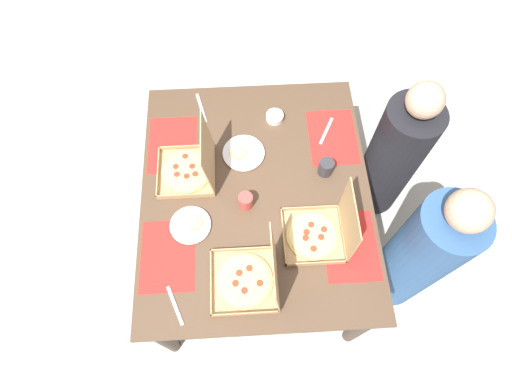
{
  "coord_description": "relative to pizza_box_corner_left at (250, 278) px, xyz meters",
  "views": [
    {
      "loc": [
        0.94,
        -0.05,
        2.66
      ],
      "look_at": [
        0.0,
        0.0,
        0.76
      ],
      "focal_mm": 29.02,
      "sensor_mm": 36.0,
      "label": 1
    }
  ],
  "objects": [
    {
      "name": "knife_by_far_left",
      "position": [
        -1.01,
        -0.23,
        -0.05
      ],
      "size": [
        0.21,
        0.07,
        0.0
      ],
      "primitive_type": "cube",
      "rotation": [
        0.0,
        0.0,
        3.38
      ],
      "color": "#B7B7BC",
      "rests_on": "dining_table"
    },
    {
      "name": "fork_by_far_right",
      "position": [
        0.09,
        -0.35,
        -0.05
      ],
      "size": [
        0.18,
        0.09,
        0.0
      ],
      "primitive_type": "cube",
      "rotation": [
        0.0,
        0.0,
        0.39
      ],
      "color": "#B7B7BC",
      "rests_on": "dining_table"
    },
    {
      "name": "dining_table",
      "position": [
        -0.46,
        0.05,
        -0.15
      ],
      "size": [
        1.4,
        1.18,
        0.76
      ],
      "color": "#3F3328",
      "rests_on": "ground_plane"
    },
    {
      "name": "fork_by_near_right",
      "position": [
        -0.81,
        0.46,
        -0.05
      ],
      "size": [
        0.18,
        0.1,
        0.0
      ],
      "primitive_type": "cube",
      "rotation": [
        0.0,
        0.0,
        5.8
      ],
      "color": "#B7B7BC",
      "rests_on": "dining_table"
    },
    {
      "name": "placemat_far_right",
      "position": [
        -0.15,
        0.49,
        -0.05
      ],
      "size": [
        0.36,
        0.26,
        0.0
      ],
      "primitive_type": "cube",
      "color": "red",
      "rests_on": "dining_table"
    },
    {
      "name": "plate_far_right",
      "position": [
        -0.69,
        -0.01,
        -0.04
      ],
      "size": [
        0.23,
        0.23,
        0.03
      ],
      "color": "white",
      "rests_on": "dining_table"
    },
    {
      "name": "pizza_box_corner_right",
      "position": [
        -0.59,
        -0.28,
        -0.0
      ],
      "size": [
        0.3,
        0.3,
        0.33
      ],
      "color": "tan",
      "rests_on": "dining_table"
    },
    {
      "name": "placemat_near_right",
      "position": [
        -0.15,
        -0.39,
        -0.05
      ],
      "size": [
        0.36,
        0.26,
        0.0
      ],
      "primitive_type": "cube",
      "color": "red",
      "rests_on": "dining_table"
    },
    {
      "name": "condiment_bowl",
      "position": [
        -0.91,
        0.18,
        -0.03
      ],
      "size": [
        0.1,
        0.1,
        0.04
      ],
      "primitive_type": "cylinder",
      "color": "white",
      "rests_on": "dining_table"
    },
    {
      "name": "diner_right_seat",
      "position": [
        -0.15,
        0.9,
        -0.26
      ],
      "size": [
        0.32,
        0.32,
        1.22
      ],
      "color": "#33598C",
      "rests_on": "ground_plane"
    },
    {
      "name": "pizza_box_edge_far",
      "position": [
        -0.2,
        0.34,
        -0.0
      ],
      "size": [
        0.29,
        0.29,
        0.33
      ],
      "color": "tan",
      "rests_on": "dining_table"
    },
    {
      "name": "pizza_box_corner_left",
      "position": [
        0.0,
        0.0,
        0.0
      ],
      "size": [
        0.31,
        0.31,
        0.34
      ],
      "color": "tan",
      "rests_on": "dining_table"
    },
    {
      "name": "ground_plane",
      "position": [
        -0.46,
        0.05,
        -0.81
      ],
      "size": [
        6.0,
        6.0,
        0.0
      ],
      "primitive_type": "plane",
      "color": "beige"
    },
    {
      "name": "placemat_near_left",
      "position": [
        -0.77,
        -0.39,
        -0.05
      ],
      "size": [
        0.36,
        0.26,
        0.0
      ],
      "primitive_type": "cube",
      "color": "red",
      "rests_on": "dining_table"
    },
    {
      "name": "placemat_far_left",
      "position": [
        -0.77,
        0.49,
        -0.05
      ],
      "size": [
        0.36,
        0.26,
        0.0
      ],
      "primitive_type": "cube",
      "color": "red",
      "rests_on": "dining_table"
    },
    {
      "name": "diner_left_seat",
      "position": [
        -0.77,
        0.9,
        -0.3
      ],
      "size": [
        0.32,
        0.32,
        1.14
      ],
      "color": "black",
      "rests_on": "ground_plane"
    },
    {
      "name": "plate_middle",
      "position": [
        -0.29,
        -0.28,
        -0.04
      ],
      "size": [
        0.2,
        0.2,
        0.03
      ],
      "color": "white",
      "rests_on": "dining_table"
    },
    {
      "name": "cup_clear_left",
      "position": [
        -0.39,
        -0.0,
        -0.01
      ],
      "size": [
        0.07,
        0.07,
        0.09
      ],
      "primitive_type": "cylinder",
      "color": "#BF4742",
      "rests_on": "dining_table"
    },
    {
      "name": "cup_red",
      "position": [
        -0.56,
        0.42,
        -0.0
      ],
      "size": [
        0.08,
        0.08,
        0.09
      ],
      "primitive_type": "cylinder",
      "color": "#333338",
      "rests_on": "dining_table"
    }
  ]
}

